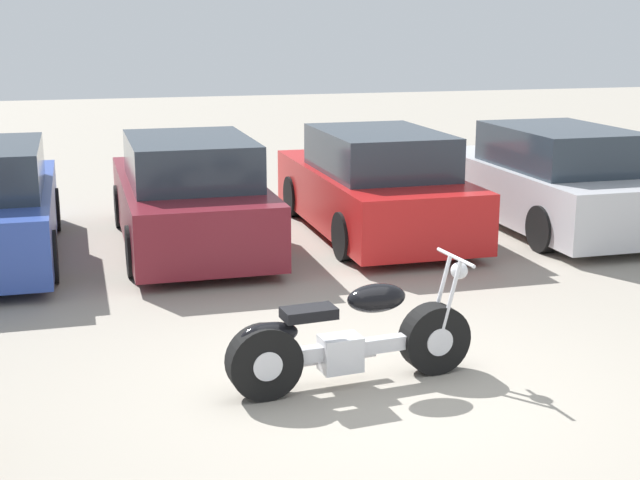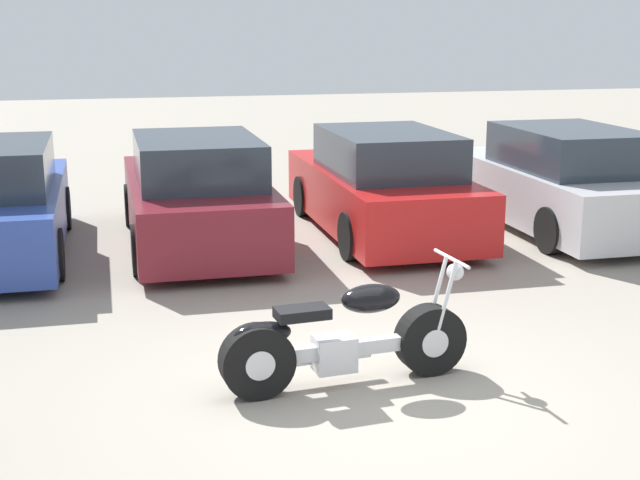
% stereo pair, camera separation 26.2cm
% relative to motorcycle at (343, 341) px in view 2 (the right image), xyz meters
% --- Properties ---
extents(ground_plane, '(60.00, 60.00, 0.00)m').
position_rel_motorcycle_xyz_m(ground_plane, '(0.29, -0.15, -0.39)').
color(ground_plane, gray).
extents(motorcycle, '(2.17, 0.62, 1.03)m').
position_rel_motorcycle_xyz_m(motorcycle, '(0.00, 0.00, 0.00)').
color(motorcycle, black).
rests_on(motorcycle, ground_plane).
extents(parked_car_maroon, '(1.86, 4.47, 1.51)m').
position_rel_motorcycle_xyz_m(parked_car_maroon, '(-0.66, 5.14, 0.30)').
color(parked_car_maroon, maroon).
rests_on(parked_car_maroon, ground_plane).
extents(parked_car_red, '(1.86, 4.47, 1.51)m').
position_rel_motorcycle_xyz_m(parked_car_red, '(1.99, 5.20, 0.30)').
color(parked_car_red, red).
rests_on(parked_car_red, ground_plane).
extents(parked_car_silver, '(1.86, 4.47, 1.51)m').
position_rel_motorcycle_xyz_m(parked_car_silver, '(4.64, 4.89, 0.30)').
color(parked_car_silver, '#BCBCC1').
rests_on(parked_car_silver, ground_plane).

